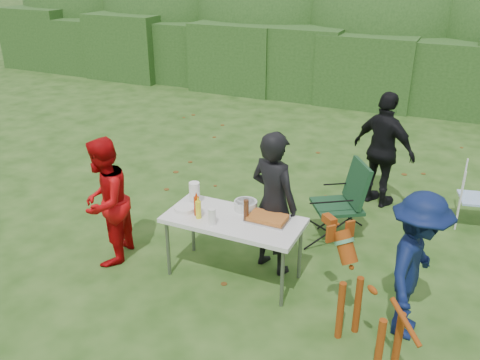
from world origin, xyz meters
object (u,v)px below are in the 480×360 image
at_px(person_cook, 274,203).
at_px(child, 415,267).
at_px(folding_table, 234,223).
at_px(ketchup_bottle, 197,206).
at_px(dog, 370,306).
at_px(person_black_puffy, 384,150).
at_px(person_red_jacket, 105,202).
at_px(lawn_chair, 479,196).
at_px(camping_chair, 337,202).
at_px(mustard_bottle, 198,210).
at_px(paper_towel_roll, 195,193).
at_px(beer_bottle, 246,210).

distance_m(person_cook, child, 1.66).
bearing_deg(folding_table, ketchup_bottle, -165.85).
xyz_separation_m(child, ketchup_bottle, (-2.30, 0.03, 0.11)).
relative_size(child, dog, 1.31).
height_order(child, dog, child).
xyz_separation_m(person_black_puffy, dog, (0.49, -3.13, -0.30)).
bearing_deg(person_cook, person_red_jacket, 38.48).
relative_size(person_red_jacket, lawn_chair, 1.77).
relative_size(person_red_jacket, dog, 1.35).
bearing_deg(camping_chair, ketchup_bottle, 15.94).
bearing_deg(person_black_puffy, mustard_bottle, 86.15).
bearing_deg(person_black_puffy, child, 131.24).
xyz_separation_m(person_red_jacket, paper_towel_roll, (0.93, 0.44, 0.11)).
bearing_deg(paper_towel_roll, camping_chair, 40.46).
distance_m(person_cook, paper_towel_roll, 0.91).
bearing_deg(ketchup_bottle, folding_table, 14.15).
height_order(dog, ketchup_bottle, dog).
bearing_deg(paper_towel_roll, mustard_bottle, -54.00).
height_order(folding_table, mustard_bottle, mustard_bottle).
bearing_deg(dog, paper_towel_roll, 21.68).
bearing_deg(dog, ketchup_bottle, 26.51).
bearing_deg(lawn_chair, paper_towel_roll, 25.17).
relative_size(camping_chair, mustard_bottle, 5.18).
relative_size(lawn_chair, mustard_bottle, 4.29).
xyz_separation_m(dog, mustard_bottle, (-1.96, 0.45, 0.31)).
bearing_deg(person_black_puffy, dog, 123.78).
height_order(ketchup_bottle, beer_bottle, beer_bottle).
xyz_separation_m(person_red_jacket, ketchup_bottle, (1.09, 0.20, 0.09)).
relative_size(person_cook, camping_chair, 1.61).
distance_m(dog, paper_towel_roll, 2.32).
bearing_deg(folding_table, beer_bottle, 8.01).
relative_size(person_cook, beer_bottle, 6.96).
relative_size(folding_table, person_red_jacket, 0.99).
xyz_separation_m(camping_chair, paper_towel_roll, (-1.37, -1.17, 0.35)).
height_order(mustard_bottle, ketchup_bottle, ketchup_bottle).
bearing_deg(beer_bottle, mustard_bottle, -160.83).
xyz_separation_m(person_red_jacket, child, (3.40, 0.17, -0.02)).
height_order(dog, mustard_bottle, dog).
relative_size(ketchup_bottle, beer_bottle, 0.92).
distance_m(dog, lawn_chair, 3.13).
distance_m(person_red_jacket, mustard_bottle, 1.15).
distance_m(dog, mustard_bottle, 2.04).
distance_m(person_black_puffy, camping_chair, 1.31).
relative_size(folding_table, paper_towel_roll, 5.77).
xyz_separation_m(lawn_chair, mustard_bottle, (-2.78, -2.57, 0.41)).
height_order(person_red_jacket, lawn_chair, person_red_jacket).
distance_m(folding_table, paper_towel_roll, 0.60).
bearing_deg(person_cook, paper_towel_roll, 32.26).
distance_m(folding_table, ketchup_bottle, 0.44).
bearing_deg(folding_table, mustard_bottle, -156.68).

